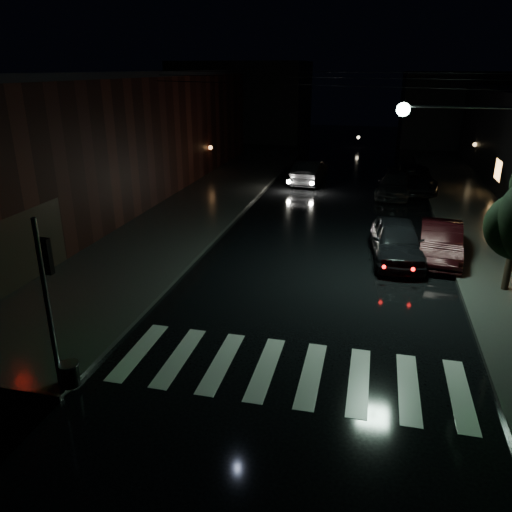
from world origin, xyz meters
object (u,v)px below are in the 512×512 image
Objects in this scene: parked_car_a at (397,241)px; parked_car_d at (411,179)px; parked_car_c at (395,185)px; oncoming_car at (309,172)px; parked_car_b at (440,242)px.

parked_car_a is 12.79m from parked_car_d.
parked_car_d is (1.01, 1.50, 0.11)m from parked_car_c.
parked_car_a is at bearing -83.93° from parked_car_c.
oncoming_car is (-5.34, 13.43, -0.02)m from parked_car_a.
parked_car_b is 0.78× the size of parked_car_d.
parked_car_c is (-1.53, 10.74, -0.05)m from parked_car_b.
parked_car_a is at bearing -159.08° from parked_car_b.
oncoming_car reaches higher than parked_car_b.
parked_car_c is at bearing 84.21° from parked_car_a.
parked_car_a is at bearing 115.82° from oncoming_car.
oncoming_car reaches higher than parked_car_c.
oncoming_car is at bearing 123.61° from parked_car_b.
parked_car_a is 11.24m from parked_car_c.
parked_car_c is 0.83× the size of parked_car_d.
parked_car_a is 1.06× the size of parked_car_b.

